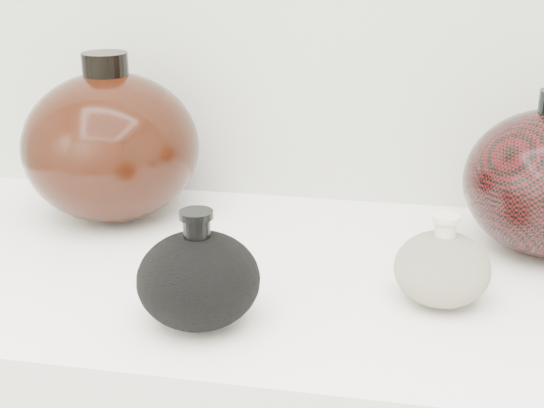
# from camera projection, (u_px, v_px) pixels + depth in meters

# --- Properties ---
(black_gourd_vase) EXTENTS (0.16, 0.16, 0.12)m
(black_gourd_vase) POSITION_uv_depth(u_px,v_px,m) (199.00, 279.00, 0.77)
(black_gourd_vase) COLOR black
(black_gourd_vase) RESTS_ON display_counter
(cream_gourd_vase) EXTENTS (0.14, 0.14, 0.10)m
(cream_gourd_vase) POSITION_uv_depth(u_px,v_px,m) (442.00, 268.00, 0.81)
(cream_gourd_vase) COLOR beige
(cream_gourd_vase) RESTS_ON display_counter
(left_round_pot) EXTENTS (0.29, 0.29, 0.23)m
(left_round_pot) POSITION_uv_depth(u_px,v_px,m) (111.00, 146.00, 1.03)
(left_round_pot) COLOR black
(left_round_pot) RESTS_ON display_counter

